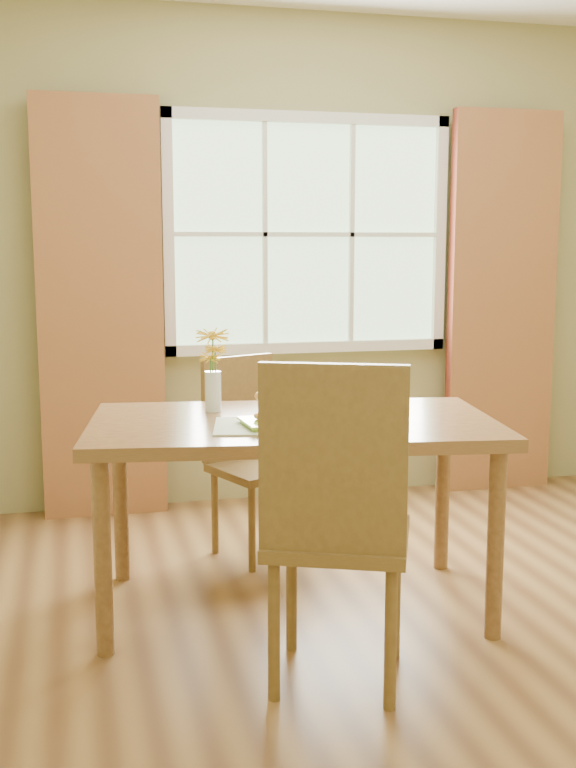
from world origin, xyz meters
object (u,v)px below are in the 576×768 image
(water_glass, at_px, (365,409))
(croissant_sandwich, at_px, (276,405))
(chair_near, at_px, (336,514))
(chair_far, at_px, (251,447))
(dining_table, at_px, (293,439))
(flower_vase, at_px, (213,362))

(water_glass, bearing_deg, croissant_sandwich, 172.60)
(chair_near, bearing_deg, chair_far, 112.44)
(chair_near, bearing_deg, croissant_sandwich, 117.71)
(chair_far, distance_m, croissant_sandwich, 0.86)
(dining_table, relative_size, water_glass, 14.52)
(chair_far, distance_m, water_glass, 0.93)
(dining_table, xyz_separation_m, water_glass, (0.25, -0.14, 0.13))
(chair_near, bearing_deg, flower_vase, 126.66)
(flower_vase, bearing_deg, croissant_sandwich, -61.72)
(croissant_sandwich, relative_size, flower_vase, 0.55)
(dining_table, height_order, chair_near, chair_near)
(chair_far, xyz_separation_m, flower_vase, (-0.24, -0.44, 0.47))
(flower_vase, bearing_deg, dining_table, -42.19)
(chair_near, distance_m, flower_vase, 1.05)
(chair_far, height_order, flower_vase, flower_vase)
(dining_table, bearing_deg, croissant_sandwich, -126.13)
(croissant_sandwich, bearing_deg, chair_far, 75.92)
(dining_table, height_order, flower_vase, flower_vase)
(chair_far, distance_m, flower_vase, 0.69)
(dining_table, relative_size, chair_far, 1.82)
(water_glass, bearing_deg, chair_far, 108.60)
(dining_table, xyz_separation_m, chair_far, (-0.03, 0.69, -0.18))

